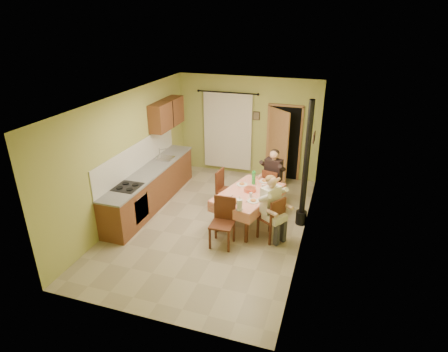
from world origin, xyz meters
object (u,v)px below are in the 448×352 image
(chair_far, at_px, (271,194))
(chair_left, at_px, (226,198))
(chair_near, at_px, (222,232))
(chair_right, at_px, (271,226))
(stove_flue, at_px, (304,182))
(man_far, at_px, (273,171))
(man_right, at_px, (272,201))
(dining_table, at_px, (248,207))

(chair_far, relative_size, chair_left, 0.96)
(chair_near, relative_size, chair_left, 1.03)
(chair_right, relative_size, stove_flue, 0.35)
(chair_near, bearing_deg, chair_left, -76.85)
(chair_near, height_order, stove_flue, stove_flue)
(chair_right, height_order, man_far, man_far)
(chair_far, relative_size, stove_flue, 0.34)
(chair_left, xyz_separation_m, man_far, (0.97, 0.57, 0.59))
(man_right, bearing_deg, chair_near, 153.98)
(chair_far, relative_size, man_right, 0.68)
(chair_far, height_order, stove_flue, stove_flue)
(chair_far, distance_m, chair_left, 1.12)
(man_right, height_order, stove_flue, stove_flue)
(chair_near, distance_m, man_far, 2.19)
(dining_table, distance_m, chair_right, 0.79)
(man_right, bearing_deg, chair_far, 43.40)
(man_far, bearing_deg, chair_near, -92.54)
(man_right, relative_size, stove_flue, 0.50)
(man_far, bearing_deg, chair_far, -90.00)
(chair_far, distance_m, chair_near, 2.10)
(chair_far, relative_size, man_far, 0.68)
(chair_near, relative_size, man_far, 0.73)
(dining_table, height_order, man_right, man_right)
(chair_far, height_order, chair_left, chair_left)
(dining_table, height_order, chair_right, chair_right)
(chair_left, height_order, man_far, man_far)
(chair_far, distance_m, man_right, 1.62)
(chair_far, bearing_deg, chair_left, -136.21)
(man_far, height_order, man_right, same)
(dining_table, bearing_deg, chair_left, 161.37)
(chair_left, distance_m, man_far, 1.27)
(chair_right, bearing_deg, chair_far, 43.78)
(chair_left, relative_size, man_right, 0.71)
(chair_far, xyz_separation_m, chair_left, (-0.97, -0.56, 0.00))
(dining_table, bearing_deg, man_right, -23.75)
(chair_right, bearing_deg, dining_table, 83.69)
(chair_left, bearing_deg, chair_near, 21.59)
(man_far, bearing_deg, chair_right, -65.36)
(man_far, xyz_separation_m, stove_flue, (0.82, -0.69, 0.15))
(chair_right, distance_m, chair_left, 1.57)
(chair_far, xyz_separation_m, man_far, (0.00, 0.01, 0.59))
(chair_right, xyz_separation_m, man_right, (-0.01, 0.01, 0.59))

